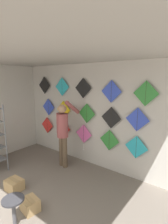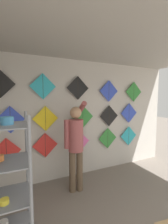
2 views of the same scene
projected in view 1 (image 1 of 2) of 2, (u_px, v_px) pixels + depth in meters
name	position (u px, v px, depth m)	size (l,w,h in m)	color
back_panel	(86.00, 114.00, 4.92)	(5.41, 0.06, 2.80)	beige
ceiling_slab	(34.00, 56.00, 3.35)	(5.41, 4.11, 0.04)	#A8A399
shopkeeper	(63.00, 130.00, 4.69)	(0.47, 0.62, 1.85)	brown
cardboard_box	(14.00, 185.00, 3.80)	(0.37, 0.32, 0.25)	tan
cardboard_box_spare	(30.00, 205.00, 3.20)	(0.36, 0.31, 0.24)	tan
stool	(13.00, 205.00, 2.80)	(0.35, 0.35, 0.51)	#4C4C51
kite_0	(47.00, 125.00, 5.91)	(0.55, 0.01, 0.55)	red
kite_1	(63.00, 128.00, 5.45)	(0.55, 0.01, 0.55)	red
kite_2	(84.00, 135.00, 4.97)	(0.55, 0.04, 0.76)	pink
kite_3	(109.00, 140.00, 4.47)	(0.55, 0.01, 0.55)	#338C38
kite_4	(136.00, 147.00, 4.04)	(0.55, 0.01, 0.55)	#28B2C6
kite_5	(48.00, 107.00, 5.73)	(0.55, 0.01, 0.55)	blue
kite_6	(63.00, 110.00, 5.32)	(0.55, 0.01, 0.55)	yellow
kite_7	(87.00, 113.00, 4.79)	(0.55, 0.01, 0.55)	#338C38
kite_8	(111.00, 118.00, 4.34)	(0.55, 0.01, 0.55)	black
kite_9	(137.00, 120.00, 3.93)	(0.55, 0.01, 0.55)	blue
kite_10	(44.00, 85.00, 5.69)	(0.55, 0.01, 0.55)	black
kite_11	(62.00, 87.00, 5.21)	(0.55, 0.01, 0.55)	#28B2C6
kite_12	(83.00, 88.00, 4.74)	(0.55, 0.01, 0.55)	black
kite_13	(111.00, 91.00, 4.22)	(0.55, 0.01, 0.55)	blue
kite_14	(146.00, 93.00, 3.72)	(0.55, 0.01, 0.55)	#338C38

